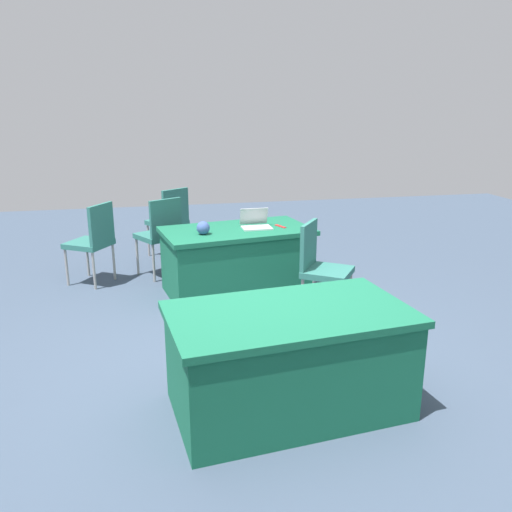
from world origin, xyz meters
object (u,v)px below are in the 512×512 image
at_px(chair_aisle, 321,264).
at_px(laptop_silver, 256,224).
at_px(chair_tucked_left, 161,231).
at_px(yarn_ball, 203,228).
at_px(table_mid_left, 289,360).
at_px(scissors_red, 280,226).
at_px(chair_near_front, 170,218).
at_px(table_foreground, 237,260).
at_px(chair_tucked_right, 93,238).

bearing_deg(chair_aisle, laptop_silver, -117.25).
bearing_deg(chair_tucked_left, yarn_ball, -95.16).
height_order(table_mid_left, scissors_red, scissors_red).
xyz_separation_m(table_mid_left, laptop_silver, (-0.27, -2.41, 0.40)).
height_order(chair_near_front, laptop_silver, chair_near_front).
xyz_separation_m(table_foreground, chair_tucked_left, (0.81, -0.72, 0.20)).
relative_size(chair_tucked_right, scissors_red, 5.31).
bearing_deg(chair_tucked_left, chair_tucked_right, 157.11).
distance_m(table_foreground, laptop_silver, 0.46).
bearing_deg(yarn_ball, scissors_red, -168.32).
relative_size(chair_tucked_left, laptop_silver, 3.00).
relative_size(chair_near_front, chair_tucked_left, 0.98).
distance_m(chair_tucked_right, laptop_silver, 1.91).
bearing_deg(yarn_ball, laptop_silver, -162.21).
bearing_deg(chair_tucked_right, laptop_silver, -76.31).
xyz_separation_m(table_foreground, chair_aisle, (-0.68, 0.87, 0.18)).
bearing_deg(chair_tucked_left, laptop_silver, -64.76).
relative_size(table_mid_left, scissors_red, 9.46).
xyz_separation_m(chair_tucked_right, scissors_red, (-2.08, 0.61, 0.18)).
xyz_separation_m(chair_aisle, laptop_silver, (0.46, -0.88, 0.23)).
xyz_separation_m(table_foreground, laptop_silver, (-0.22, -0.01, 0.40)).
xyz_separation_m(chair_near_front, chair_tucked_left, (0.15, 0.84, 0.02)).
distance_m(laptop_silver, scissors_red, 0.28).
bearing_deg(laptop_silver, chair_near_front, -61.92).
relative_size(table_mid_left, chair_aisle, 1.80).
bearing_deg(chair_near_front, yarn_ball, -116.61).
relative_size(chair_aisle, scissors_red, 5.26).
bearing_deg(yarn_ball, table_mid_left, 98.44).
distance_m(chair_aisle, scissors_red, 0.91).
bearing_deg(table_mid_left, chair_aisle, -115.69).
height_order(chair_aisle, scissors_red, chair_aisle).
bearing_deg(table_mid_left, chair_tucked_left, -76.45).
bearing_deg(chair_tucked_left, table_mid_left, -106.80).
height_order(table_foreground, chair_near_front, chair_near_front).
xyz_separation_m(chair_tucked_left, laptop_silver, (-1.02, 0.70, 0.20)).
height_order(table_mid_left, chair_tucked_left, chair_tucked_left).
bearing_deg(laptop_silver, table_foreground, 2.03).
bearing_deg(laptop_silver, chair_tucked_left, -35.77).
xyz_separation_m(table_foreground, chair_near_front, (0.65, -1.56, 0.19)).
height_order(laptop_silver, yarn_ball, laptop_silver).
bearing_deg(laptop_silver, scissors_red, 176.34).
bearing_deg(table_foreground, table_mid_left, 88.66).
height_order(table_foreground, table_mid_left, same).
relative_size(table_foreground, chair_aisle, 1.83).
bearing_deg(table_mid_left, laptop_silver, -96.48).
bearing_deg(chair_tucked_right, chair_tucked_left, -50.36).
distance_m(table_mid_left, chair_tucked_left, 3.21).
relative_size(chair_tucked_left, chair_tucked_right, 1.02).
distance_m(table_foreground, chair_tucked_right, 1.70).
height_order(chair_tucked_right, scissors_red, chair_tucked_right).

